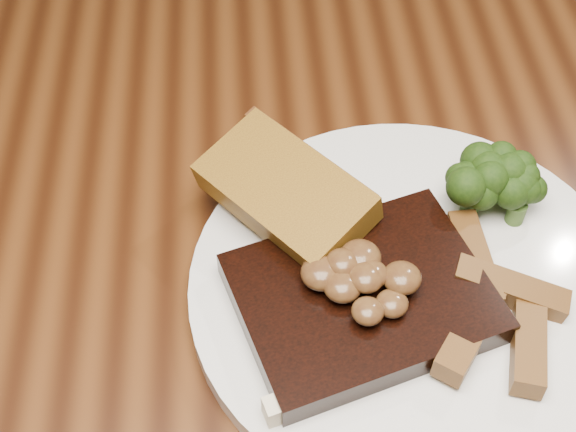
# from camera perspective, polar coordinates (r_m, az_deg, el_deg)

# --- Properties ---
(dining_table) EXTENTS (1.60, 0.90, 0.75)m
(dining_table) POSITION_cam_1_polar(r_m,az_deg,el_deg) (0.67, -0.84, -5.71)
(dining_table) COLOR #48250E
(dining_table) RESTS_ON ground
(chair_far) EXTENTS (0.48, 0.48, 0.81)m
(chair_far) POSITION_cam_1_polar(r_m,az_deg,el_deg) (1.23, 4.85, 11.71)
(chair_far) COLOR black
(chair_far) RESTS_ON ground
(plate) EXTENTS (0.36, 0.36, 0.01)m
(plate) POSITION_cam_1_polar(r_m,az_deg,el_deg) (0.56, 8.73, -5.23)
(plate) COLOR white
(plate) RESTS_ON dining_table
(steak) EXTENTS (0.19, 0.16, 0.02)m
(steak) POSITION_cam_1_polar(r_m,az_deg,el_deg) (0.53, 5.30, -5.90)
(steak) COLOR black
(steak) RESTS_ON plate
(steak_bone) EXTENTS (0.14, 0.06, 0.02)m
(steak_bone) POSITION_cam_1_polar(r_m,az_deg,el_deg) (0.50, 6.06, -11.30)
(steak_bone) COLOR beige
(steak_bone) RESTS_ON plate
(mushroom_pile) EXTENTS (0.08, 0.08, 0.03)m
(mushroom_pile) POSITION_cam_1_polar(r_m,az_deg,el_deg) (0.51, 5.59, -3.84)
(mushroom_pile) COLOR brown
(mushroom_pile) RESTS_ON steak
(garlic_bread) EXTENTS (0.13, 0.13, 0.03)m
(garlic_bread) POSITION_cam_1_polar(r_m,az_deg,el_deg) (0.57, -0.18, 0.40)
(garlic_bread) COLOR olive
(garlic_bread) RESTS_ON plate
(potato_wedges) EXTENTS (0.10, 0.10, 0.02)m
(potato_wedges) POSITION_cam_1_polar(r_m,az_deg,el_deg) (0.55, 14.64, -4.41)
(potato_wedges) COLOR brown
(potato_wedges) RESTS_ON plate
(broccoli_cluster) EXTENTS (0.08, 0.08, 0.04)m
(broccoli_cluster) POSITION_cam_1_polar(r_m,az_deg,el_deg) (0.59, 14.48, 2.49)
(broccoli_cluster) COLOR #223B0D
(broccoli_cluster) RESTS_ON plate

